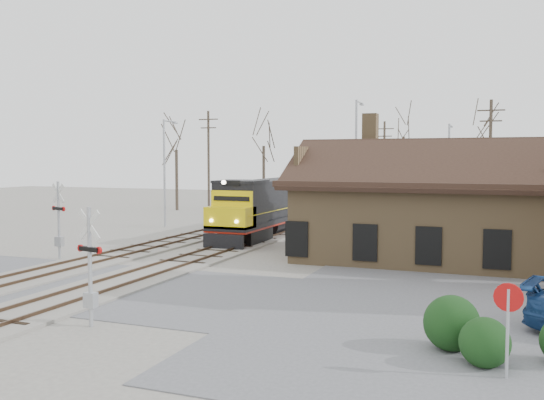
{
  "coord_description": "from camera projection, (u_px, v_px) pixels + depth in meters",
  "views": [
    {
      "loc": [
        15.41,
        -20.74,
        5.4
      ],
      "look_at": [
        3.75,
        9.0,
        3.16
      ],
      "focal_mm": 40.0,
      "sensor_mm": 36.0,
      "label": 1
    }
  ],
  "objects": [
    {
      "name": "locomotive_lead",
      "position": [
        276.0,
        204.0,
        43.1
      ],
      "size": [
        2.73,
        18.31,
        4.06
      ],
      "color": "black",
      "rests_on": "ground"
    },
    {
      "name": "ground",
      "position": [
        110.0,
        287.0,
        25.26
      ],
      "size": [
        140.0,
        140.0,
        0.0
      ],
      "primitive_type": "plane",
      "color": "#9E998E",
      "rests_on": "ground"
    },
    {
      "name": "hedge_b",
      "position": [
        485.0,
        343.0,
        15.55
      ],
      "size": [
        1.31,
        1.31,
        1.31
      ],
      "primitive_type": "sphere",
      "color": "black",
      "rests_on": "ground"
    },
    {
      "name": "depot",
      "position": [
        438.0,
        215.0,
        31.87
      ],
      "size": [
        15.2,
        9.31,
        7.9
      ],
      "color": "olive",
      "rests_on": "ground"
    },
    {
      "name": "locomotive_trailing",
      "position": [
        343.0,
        191.0,
        60.36
      ],
      "size": [
        2.73,
        18.31,
        3.84
      ],
      "color": "black",
      "rests_on": "ground"
    },
    {
      "name": "hedge_a",
      "position": [
        452.0,
        323.0,
        16.91
      ],
      "size": [
        1.57,
        1.57,
        1.57
      ],
      "primitive_type": "sphere",
      "color": "black",
      "rests_on": "ground"
    },
    {
      "name": "track_main",
      "position": [
        252.0,
        240.0,
        39.18
      ],
      "size": [
        3.4,
        90.0,
        0.24
      ],
      "color": "#9E998E",
      "rests_on": "ground"
    },
    {
      "name": "streetlight_c",
      "position": [
        449.0,
        167.0,
        51.01
      ],
      "size": [
        0.25,
        2.04,
        8.25
      ],
      "color": "#A5A8AD",
      "rests_on": "ground"
    },
    {
      "name": "streetlight_b",
      "position": [
        356.0,
        159.0,
        44.14
      ],
      "size": [
        0.25,
        2.04,
        9.58
      ],
      "color": "#A5A8AD",
      "rests_on": "ground"
    },
    {
      "name": "do_not_enter_sign",
      "position": [
        508.0,
        313.0,
        14.65
      ],
      "size": [
        0.7,
        0.17,
        2.38
      ],
      "rotation": [
        0.0,
        0.0,
        -0.19
      ],
      "color": "#A5A8AD",
      "rests_on": "ground"
    },
    {
      "name": "tree_c",
      "position": [
        404.0,
        125.0,
        66.62
      ],
      "size": [
        5.15,
        5.15,
        12.62
      ],
      "color": "#382D23",
      "rests_on": "ground"
    },
    {
      "name": "track_siding",
      "position": [
        191.0,
        237.0,
        40.82
      ],
      "size": [
        3.4,
        90.0,
        0.24
      ],
      "color": "#9E998E",
      "rests_on": "ground"
    },
    {
      "name": "crossbuck_near",
      "position": [
        90.0,
        270.0,
        19.24
      ],
      "size": [
        1.09,
        0.32,
        3.85
      ],
      "rotation": [
        0.0,
        0.0,
        -0.21
      ],
      "color": "#A5A8AD",
      "rests_on": "ground"
    },
    {
      "name": "tree_a",
      "position": [
        176.0,
        140.0,
        62.01
      ],
      "size": [
        4.14,
        4.14,
        10.14
      ],
      "color": "#382D23",
      "rests_on": "ground"
    },
    {
      "name": "road",
      "position": [
        110.0,
        287.0,
        25.25
      ],
      "size": [
        60.0,
        9.0,
        0.03
      ],
      "primitive_type": "cube",
      "color": "#5A5A5E",
      "rests_on": "ground"
    },
    {
      "name": "tree_d",
      "position": [
        486.0,
        126.0,
        56.69
      ],
      "size": [
        4.82,
        4.82,
        11.81
      ],
      "color": "#382D23",
      "rests_on": "ground"
    },
    {
      "name": "utility_pole_a",
      "position": [
        209.0,
        160.0,
        57.61
      ],
      "size": [
        2.0,
        0.24,
        9.83
      ],
      "color": "#382D23",
      "rests_on": "ground"
    },
    {
      "name": "utility_pole_b",
      "position": [
        384.0,
        163.0,
        65.52
      ],
      "size": [
        2.0,
        0.24,
        9.32
      ],
      "color": "#382D23",
      "rests_on": "ground"
    },
    {
      "name": "tree_b",
      "position": [
        264.0,
        135.0,
        63.15
      ],
      "size": [
        4.43,
        4.43,
        10.85
      ],
      "color": "#382D23",
      "rests_on": "ground"
    },
    {
      "name": "utility_pole_c",
      "position": [
        490.0,
        162.0,
        45.69
      ],
      "size": [
        2.0,
        0.24,
        9.76
      ],
      "color": "#382D23",
      "rests_on": "ground"
    },
    {
      "name": "crossbuck_far",
      "position": [
        59.0,
        223.0,
        32.26
      ],
      "size": [
        1.15,
        0.43,
        4.15
      ],
      "rotation": [
        0.0,
        0.0,
        2.84
      ],
      "color": "#A5A8AD",
      "rests_on": "ground"
    },
    {
      "name": "streetlight_a",
      "position": [
        165.0,
        166.0,
        47.32
      ],
      "size": [
        0.25,
        2.04,
        8.37
      ],
      "color": "#A5A8AD",
      "rests_on": "ground"
    }
  ]
}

